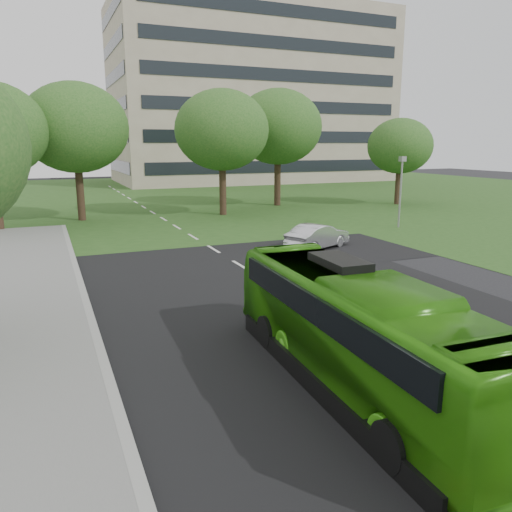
# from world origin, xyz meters

# --- Properties ---
(ground) EXTENTS (160.00, 160.00, 0.00)m
(ground) POSITION_xyz_m (0.00, 0.00, 0.00)
(ground) COLOR black
(ground) RESTS_ON ground
(street_surfaces) EXTENTS (120.00, 120.00, 0.15)m
(street_surfaces) POSITION_xyz_m (-0.38, 22.75, 0.03)
(street_surfaces) COLOR black
(street_surfaces) RESTS_ON ground
(office_building) EXTENTS (40.10, 20.10, 25.00)m
(office_building) POSITION_xyz_m (21.96, 61.96, 12.50)
(office_building) COLOR gray
(office_building) RESTS_ON ground
(tree_park_b) EXTENTS (7.52, 7.52, 9.86)m
(tree_park_b) POSITION_xyz_m (-5.68, 27.82, 6.65)
(tree_park_b) COLOR black
(tree_park_b) RESTS_ON ground
(tree_park_c) EXTENTS (7.29, 7.29, 9.68)m
(tree_park_c) POSITION_xyz_m (4.93, 26.52, 6.57)
(tree_park_c) COLOR black
(tree_park_c) RESTS_ON ground
(tree_park_d) EXTENTS (7.83, 7.83, 10.36)m
(tree_park_d) POSITION_xyz_m (11.63, 30.54, 7.01)
(tree_park_d) COLOR black
(tree_park_d) RESTS_ON ground
(tree_park_e) EXTENTS (5.90, 5.90, 7.87)m
(tree_park_e) POSITION_xyz_m (22.32, 26.92, 5.35)
(tree_park_e) COLOR black
(tree_park_e) RESTS_ON ground
(bus) EXTENTS (2.63, 9.69, 2.68)m
(bus) POSITION_xyz_m (-1.77, -2.02, 1.34)
(bus) COLOR #399613
(bus) RESTS_ON ground
(sedan) EXTENTS (4.34, 3.01, 1.36)m
(sedan) POSITION_xyz_m (5.25, 12.03, 0.68)
(sedan) COLOR silver
(sedan) RESTS_ON ground
(camera_pole) EXTENTS (0.41, 0.36, 4.74)m
(camera_pole) POSITION_xyz_m (13.83, 16.00, 3.06)
(camera_pole) COLOR gray
(camera_pole) RESTS_ON ground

